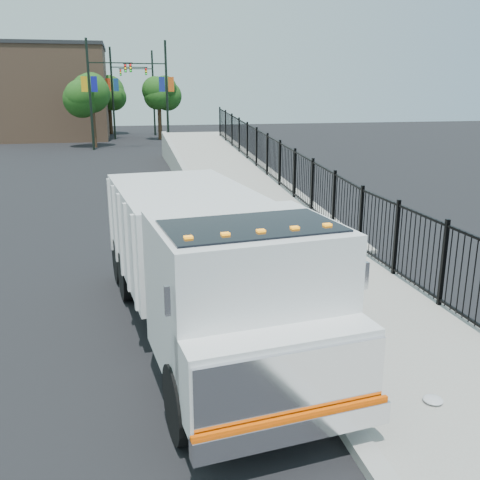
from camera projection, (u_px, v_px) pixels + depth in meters
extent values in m
plane|color=black|center=(277.00, 325.00, 10.57)|extent=(120.00, 120.00, 0.00)
cube|color=#9E998E|center=(418.00, 361.00, 9.07)|extent=(3.55, 12.00, 0.12)
cube|color=#ADAAA3|center=(311.00, 372.00, 8.67)|extent=(0.30, 12.00, 0.16)
cube|color=#9E998E|center=(228.00, 184.00, 26.04)|extent=(3.95, 24.06, 3.19)
cube|color=black|center=(279.00, 178.00, 22.33)|extent=(0.10, 28.00, 1.80)
cube|color=black|center=(201.00, 301.00, 10.26)|extent=(1.92, 7.31, 0.23)
cube|color=white|center=(244.00, 293.00, 7.74)|extent=(2.76, 2.62, 2.13)
cube|color=white|center=(280.00, 370.00, 6.68)|extent=(2.57, 1.04, 1.06)
cube|color=silver|center=(293.00, 386.00, 6.32)|extent=(2.44, 0.38, 0.90)
cube|color=silver|center=(294.00, 429.00, 6.39)|extent=(2.56, 0.50, 0.30)
cube|color=#F04C00|center=(295.00, 417.00, 6.35)|extent=(2.54, 0.36, 0.06)
cube|color=black|center=(251.00, 257.00, 7.33)|extent=(2.49, 1.65, 0.90)
cube|color=white|center=(183.00, 230.00, 11.22)|extent=(3.07, 4.74, 1.81)
cube|color=silver|center=(167.00, 301.00, 6.23)|extent=(0.07, 0.07, 0.37)
cube|color=silver|center=(366.00, 276.00, 7.07)|extent=(0.07, 0.07, 0.37)
cube|color=orange|center=(188.00, 239.00, 6.57)|extent=(0.12, 0.10, 0.06)
cube|color=orange|center=(225.00, 235.00, 6.72)|extent=(0.12, 0.10, 0.06)
cube|color=orange|center=(261.00, 232.00, 6.87)|extent=(0.12, 0.10, 0.06)
cube|color=orange|center=(295.00, 229.00, 7.02)|extent=(0.12, 0.10, 0.06)
cube|color=orange|center=(327.00, 226.00, 7.17)|extent=(0.12, 0.10, 0.06)
cylinder|color=black|center=(183.00, 403.00, 7.02)|extent=(0.47, 1.10, 1.06)
cylinder|color=black|center=(334.00, 374.00, 7.73)|extent=(0.47, 1.10, 1.06)
cylinder|color=black|center=(128.00, 276.00, 11.76)|extent=(0.47, 1.10, 1.06)
cylinder|color=black|center=(225.00, 265.00, 12.46)|extent=(0.47, 1.10, 1.06)
cylinder|color=black|center=(122.00, 260.00, 12.82)|extent=(0.47, 1.10, 1.06)
cylinder|color=black|center=(211.00, 251.00, 13.52)|extent=(0.47, 1.10, 1.06)
imported|color=maroon|center=(327.00, 285.00, 10.10)|extent=(0.58, 0.69, 1.62)
ellipsoid|color=silver|center=(433.00, 400.00, 7.76)|extent=(0.29, 0.29, 0.07)
cylinder|color=black|center=(90.00, 95.00, 39.35)|extent=(0.18, 0.18, 8.00)
cube|color=black|center=(110.00, 63.00, 39.04)|extent=(3.20, 0.08, 0.08)
cube|color=black|center=(131.00, 68.00, 39.43)|extent=(0.18, 0.22, 0.60)
cube|color=#141991|center=(94.00, 84.00, 39.20)|extent=(0.45, 0.04, 1.10)
cube|color=#EBA715|center=(84.00, 84.00, 39.06)|extent=(0.45, 0.04, 1.10)
cylinder|color=black|center=(167.00, 95.00, 41.29)|extent=(0.18, 0.18, 8.00)
cube|color=black|center=(145.00, 64.00, 40.33)|extent=(3.20, 0.08, 0.08)
cube|color=black|center=(125.00, 68.00, 40.13)|extent=(0.18, 0.22, 0.60)
cube|color=#DF5717|center=(171.00, 84.00, 41.14)|extent=(0.45, 0.04, 1.10)
cube|color=navy|center=(162.00, 84.00, 41.00)|extent=(0.45, 0.04, 1.10)
cylinder|color=black|center=(113.00, 94.00, 47.71)|extent=(0.18, 0.18, 8.00)
cube|color=black|center=(129.00, 67.00, 47.40)|extent=(3.20, 0.08, 0.08)
cube|color=black|center=(146.00, 71.00, 47.79)|extent=(0.18, 0.22, 0.60)
cube|color=#1D4C8F|center=(116.00, 85.00, 47.56)|extent=(0.45, 0.04, 1.10)
cube|color=#E74118|center=(108.00, 85.00, 47.41)|extent=(0.45, 0.04, 1.10)
cylinder|color=black|center=(154.00, 94.00, 52.14)|extent=(0.18, 0.18, 8.00)
cube|color=black|center=(136.00, 69.00, 51.19)|extent=(3.20, 0.08, 0.08)
cube|color=black|center=(120.00, 73.00, 50.99)|extent=(0.18, 0.22, 0.60)
cube|color=orange|center=(157.00, 85.00, 52.00)|extent=(0.45, 0.04, 1.10)
cube|color=navy|center=(150.00, 85.00, 51.85)|extent=(0.45, 0.04, 1.10)
cylinder|color=#382314|center=(94.00, 127.00, 41.86)|extent=(0.36, 0.36, 3.20)
sphere|color=#194714|center=(91.00, 95.00, 41.20)|extent=(3.11, 3.11, 3.11)
cylinder|color=#382314|center=(160.00, 122.00, 48.38)|extent=(0.36, 0.36, 3.20)
sphere|color=#194714|center=(159.00, 94.00, 47.73)|extent=(2.40, 2.40, 2.40)
cylinder|color=#382314|center=(111.00, 118.00, 54.15)|extent=(0.36, 0.36, 3.20)
sphere|color=#194714|center=(109.00, 93.00, 53.50)|extent=(3.12, 3.12, 3.12)
cube|color=#8C664C|center=(50.00, 94.00, 48.99)|extent=(10.00, 10.00, 8.00)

